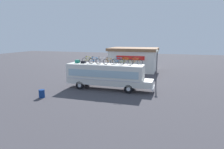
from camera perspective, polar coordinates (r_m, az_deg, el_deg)
ground_plane at (r=24.94m, az=-2.06°, el=-4.28°), size 120.00×120.00×0.00m
bus at (r=24.46m, az=-1.68°, el=-0.02°), size 11.05×2.48×3.22m
luggage_bag_1 at (r=26.01m, az=-10.16°, el=3.84°), size 0.57×0.39×0.40m
luggage_bag_2 at (r=25.65m, az=-8.48°, el=3.67°), size 0.48×0.56×0.29m
rooftop_bicycle_1 at (r=25.31m, az=-7.09°, el=4.20°), size 1.70×0.44×0.96m
rooftop_bicycle_2 at (r=24.61m, az=-5.15°, el=4.03°), size 1.77×0.44×0.94m
rooftop_bicycle_3 at (r=24.28m, az=-3.10°, el=3.95°), size 1.78×0.44×0.92m
rooftop_bicycle_4 at (r=23.80m, az=-0.87°, el=3.81°), size 1.63×0.44×0.90m
rooftop_bicycle_5 at (r=24.03m, az=1.95°, el=3.91°), size 1.71×0.44×0.94m
rooftop_bicycle_6 at (r=23.20m, az=3.96°, el=3.68°), size 1.80×0.44×0.98m
rooftop_bicycle_7 at (r=23.67m, az=6.89°, el=3.72°), size 1.77×0.44×0.93m
roadside_building at (r=38.89m, az=6.38°, el=4.55°), size 9.40×6.92×4.55m
trash_bin at (r=22.66m, az=-20.02°, el=-5.33°), size 0.63×0.63×0.88m
street_lamp at (r=27.04m, az=13.10°, el=3.59°), size 0.38×0.38×4.90m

